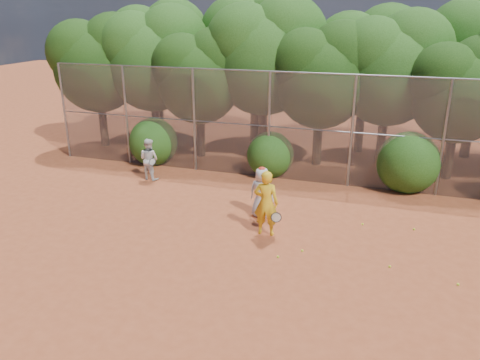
% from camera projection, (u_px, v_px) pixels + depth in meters
% --- Properties ---
extents(ground, '(80.00, 80.00, 0.00)m').
position_uv_depth(ground, '(247.00, 254.00, 12.33)').
color(ground, brown).
rests_on(ground, ground).
extents(fence_back, '(20.05, 0.09, 4.03)m').
position_uv_depth(fence_back, '(292.00, 127.00, 17.02)').
color(fence_back, gray).
rests_on(fence_back, ground).
extents(tree_0, '(4.38, 3.81, 6.00)m').
position_uv_depth(tree_0, '(98.00, 60.00, 20.89)').
color(tree_0, black).
rests_on(tree_0, ground).
extents(tree_1, '(4.64, 4.03, 6.35)m').
position_uv_depth(tree_1, '(154.00, 56.00, 20.53)').
color(tree_1, black).
rests_on(tree_1, ground).
extents(tree_2, '(3.99, 3.47, 5.47)m').
position_uv_depth(tree_2, '(200.00, 73.00, 19.38)').
color(tree_2, black).
rests_on(tree_2, ground).
extents(tree_3, '(4.89, 4.26, 6.70)m').
position_uv_depth(tree_3, '(266.00, 53.00, 19.28)').
color(tree_3, black).
rests_on(tree_3, ground).
extents(tree_4, '(4.19, 3.64, 5.73)m').
position_uv_depth(tree_4, '(323.00, 72.00, 18.24)').
color(tree_4, black).
rests_on(tree_4, ground).
extents(tree_5, '(4.51, 3.92, 6.17)m').
position_uv_depth(tree_5, '(391.00, 65.00, 18.14)').
color(tree_5, black).
rests_on(tree_5, ground).
extents(tree_6, '(3.86, 3.36, 5.29)m').
position_uv_depth(tree_6, '(461.00, 87.00, 16.72)').
color(tree_6, black).
rests_on(tree_6, ground).
extents(tree_9, '(4.83, 4.20, 6.62)m').
position_uv_depth(tree_9, '(157.00, 47.00, 22.82)').
color(tree_9, black).
rests_on(tree_9, ground).
extents(tree_10, '(5.15, 4.48, 7.06)m').
position_uv_depth(tree_10, '(257.00, 43.00, 21.46)').
color(tree_10, black).
rests_on(tree_10, ground).
extents(tree_11, '(4.64, 4.03, 6.35)m').
position_uv_depth(tree_11, '(367.00, 57.00, 19.82)').
color(tree_11, black).
rests_on(tree_11, ground).
extents(bush_0, '(2.00, 2.00, 2.00)m').
position_uv_depth(bush_0, '(153.00, 140.00, 19.35)').
color(bush_0, '#1C4511').
rests_on(bush_0, ground).
extents(bush_1, '(1.80, 1.80, 1.80)m').
position_uv_depth(bush_1, '(270.00, 153.00, 17.94)').
color(bush_1, '#1C4511').
rests_on(bush_1, ground).
extents(bush_2, '(2.20, 2.20, 2.20)m').
position_uv_depth(bush_2, '(408.00, 160.00, 16.43)').
color(bush_2, '#1C4511').
rests_on(bush_2, ground).
extents(player_yellow, '(0.86, 0.50, 1.92)m').
position_uv_depth(player_yellow, '(266.00, 203.00, 13.12)').
color(player_yellow, gold).
rests_on(player_yellow, ground).
extents(player_teen, '(0.83, 0.59, 1.62)m').
position_uv_depth(player_teen, '(261.00, 192.00, 14.32)').
color(player_teen, silver).
rests_on(player_teen, ground).
extents(player_white, '(0.90, 0.80, 1.58)m').
position_uv_depth(player_white, '(149.00, 159.00, 17.53)').
color(player_white, silver).
rests_on(player_white, ground).
extents(ball_0, '(0.07, 0.07, 0.07)m').
position_uv_depth(ball_0, '(390.00, 266.00, 11.66)').
color(ball_0, '#D3EA2A').
rests_on(ball_0, ground).
extents(ball_1, '(0.07, 0.07, 0.07)m').
position_uv_depth(ball_1, '(414.00, 229.00, 13.64)').
color(ball_1, '#D3EA2A').
rests_on(ball_1, ground).
extents(ball_2, '(0.07, 0.07, 0.07)m').
position_uv_depth(ball_2, '(278.00, 257.00, 12.12)').
color(ball_2, '#D3EA2A').
rests_on(ball_2, ground).
extents(ball_3, '(0.07, 0.07, 0.07)m').
position_uv_depth(ball_3, '(458.00, 284.00, 10.91)').
color(ball_3, '#D3EA2A').
rests_on(ball_3, ground).
extents(ball_4, '(0.07, 0.07, 0.07)m').
position_uv_depth(ball_4, '(302.00, 251.00, 12.43)').
color(ball_4, '#D3EA2A').
rests_on(ball_4, ground).
extents(ball_5, '(0.07, 0.07, 0.07)m').
position_uv_depth(ball_5, '(362.00, 224.00, 13.97)').
color(ball_5, '#D3EA2A').
rests_on(ball_5, ground).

